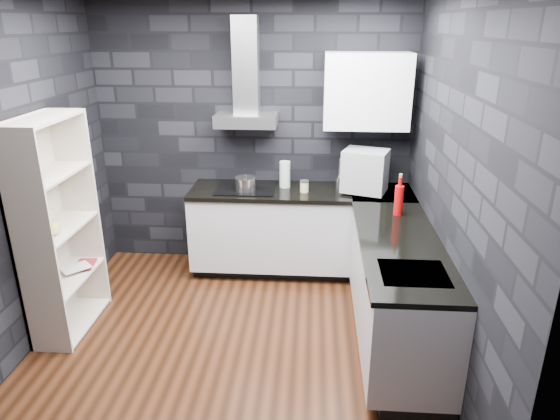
# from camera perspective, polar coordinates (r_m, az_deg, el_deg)

# --- Properties ---
(ground) EXTENTS (3.20, 3.20, 0.00)m
(ground) POSITION_cam_1_polar(r_m,az_deg,el_deg) (4.24, -5.33, -14.83)
(ground) COLOR #3D1E0F
(wall_back) EXTENTS (3.20, 0.05, 2.70)m
(wall_back) POSITION_cam_1_polar(r_m,az_deg,el_deg) (5.18, -2.98, 8.32)
(wall_back) COLOR black
(wall_back) RESTS_ON ground
(wall_front) EXTENTS (3.20, 0.05, 2.70)m
(wall_front) POSITION_cam_1_polar(r_m,az_deg,el_deg) (2.18, -13.33, -10.40)
(wall_front) COLOR black
(wall_front) RESTS_ON ground
(wall_left) EXTENTS (0.05, 3.20, 2.70)m
(wall_left) POSITION_cam_1_polar(r_m,az_deg,el_deg) (4.22, -28.34, 2.96)
(wall_left) COLOR black
(wall_left) RESTS_ON ground
(wall_right) EXTENTS (0.05, 3.20, 2.70)m
(wall_right) POSITION_cam_1_polar(r_m,az_deg,el_deg) (3.71, 19.52, 2.12)
(wall_right) COLOR black
(wall_right) RESTS_ON ground
(toekick_back) EXTENTS (2.18, 0.50, 0.10)m
(toekick_back) POSITION_cam_1_polar(r_m,az_deg,el_deg) (5.32, 2.30, -6.26)
(toekick_back) COLOR black
(toekick_back) RESTS_ON ground
(toekick_right) EXTENTS (0.50, 1.78, 0.10)m
(toekick_right) POSITION_cam_1_polar(r_m,az_deg,el_deg) (4.31, 13.32, -13.92)
(toekick_right) COLOR black
(toekick_right) RESTS_ON ground
(counter_back_cab) EXTENTS (2.20, 0.60, 0.76)m
(counter_back_cab) POSITION_cam_1_polar(r_m,az_deg,el_deg) (5.10, 2.35, -2.15)
(counter_back_cab) COLOR silver
(counter_back_cab) RESTS_ON ground
(counter_right_cab) EXTENTS (0.60, 1.80, 0.76)m
(counter_right_cab) POSITION_cam_1_polar(r_m,az_deg,el_deg) (4.08, 13.25, -8.94)
(counter_right_cab) COLOR silver
(counter_right_cab) RESTS_ON ground
(counter_back_top) EXTENTS (2.20, 0.62, 0.04)m
(counter_back_top) POSITION_cam_1_polar(r_m,az_deg,el_deg) (4.95, 2.42, 2.08)
(counter_back_top) COLOR black
(counter_back_top) RESTS_ON counter_back_cab
(counter_right_top) EXTENTS (0.62, 1.80, 0.04)m
(counter_right_top) POSITION_cam_1_polar(r_m,az_deg,el_deg) (3.90, 13.58, -3.81)
(counter_right_top) COLOR black
(counter_right_top) RESTS_ON counter_right_cab
(counter_corner_top) EXTENTS (0.62, 0.62, 0.04)m
(counter_corner_top) POSITION_cam_1_polar(r_m,az_deg,el_deg) (5.00, 11.62, 1.87)
(counter_corner_top) COLOR black
(counter_corner_top) RESTS_ON counter_right_cab
(hood_body) EXTENTS (0.60, 0.34, 0.12)m
(hood_body) POSITION_cam_1_polar(r_m,az_deg,el_deg) (4.96, -3.88, 10.21)
(hood_body) COLOR #AEAEB3
(hood_body) RESTS_ON wall_back
(hood_chimney) EXTENTS (0.24, 0.20, 0.90)m
(hood_chimney) POSITION_cam_1_polar(r_m,az_deg,el_deg) (4.96, -3.92, 16.16)
(hood_chimney) COLOR #AEAEB3
(hood_chimney) RESTS_ON hood_body
(upper_cabinet) EXTENTS (0.80, 0.35, 0.70)m
(upper_cabinet) POSITION_cam_1_polar(r_m,az_deg,el_deg) (4.89, 9.88, 13.25)
(upper_cabinet) COLOR white
(upper_cabinet) RESTS_ON wall_back
(cooktop) EXTENTS (0.58, 0.50, 0.01)m
(cooktop) POSITION_cam_1_polar(r_m,az_deg,el_deg) (4.99, -3.90, 2.54)
(cooktop) COLOR black
(cooktop) RESTS_ON counter_back_top
(sink_rim) EXTENTS (0.44, 0.40, 0.01)m
(sink_rim) POSITION_cam_1_polar(r_m,az_deg,el_deg) (3.45, 15.03, -7.02)
(sink_rim) COLOR #AEAEB3
(sink_rim) RESTS_ON counter_right_top
(pot) EXTENTS (0.23, 0.23, 0.12)m
(pot) POSITION_cam_1_polar(r_m,az_deg,el_deg) (4.89, -3.96, 2.94)
(pot) COLOR silver
(pot) RESTS_ON cooktop
(glass_vase) EXTENTS (0.13, 0.13, 0.26)m
(glass_vase) POSITION_cam_1_polar(r_m,az_deg,el_deg) (5.00, 0.56, 4.10)
(glass_vase) COLOR silver
(glass_vase) RESTS_ON counter_back_top
(storage_jar) EXTENTS (0.10, 0.10, 0.10)m
(storage_jar) POSITION_cam_1_polar(r_m,az_deg,el_deg) (4.87, 2.79, 2.65)
(storage_jar) COLOR beige
(storage_jar) RESTS_ON counter_back_top
(utensil_crock) EXTENTS (0.12, 0.12, 0.12)m
(utensil_crock) POSITION_cam_1_polar(r_m,az_deg,el_deg) (4.98, 6.92, 3.04)
(utensil_crock) COLOR silver
(utensil_crock) RESTS_ON counter_back_top
(appliance_garage) EXTENTS (0.48, 0.43, 0.40)m
(appliance_garage) POSITION_cam_1_polar(r_m,az_deg,el_deg) (4.85, 9.70, 4.44)
(appliance_garage) COLOR #9FA2A6
(appliance_garage) RESTS_ON counter_back_top
(red_bottle) EXTENTS (0.08, 0.08, 0.26)m
(red_bottle) POSITION_cam_1_polar(r_m,az_deg,el_deg) (4.38, 13.40, 1.08)
(red_bottle) COLOR #AF0709
(red_bottle) RESTS_ON counter_right_top
(bookshelf) EXTENTS (0.46, 0.84, 1.80)m
(bookshelf) POSITION_cam_1_polar(r_m,az_deg,el_deg) (4.40, -23.98, -1.94)
(bookshelf) COLOR beige
(bookshelf) RESTS_ON ground
(fruit_bowl) EXTENTS (0.26, 0.26, 0.05)m
(fruit_bowl) POSITION_cam_1_polar(r_m,az_deg,el_deg) (4.28, -24.80, -2.13)
(fruit_bowl) COLOR white
(fruit_bowl) RESTS_ON bookshelf
(book_red) EXTENTS (0.16, 0.04, 0.22)m
(book_red) POSITION_cam_1_polar(r_m,az_deg,el_deg) (4.68, -22.48, -4.73)
(book_red) COLOR maroon
(book_red) RESTS_ON bookshelf
(book_second) EXTENTS (0.13, 0.13, 0.23)m
(book_second) POSITION_cam_1_polar(r_m,az_deg,el_deg) (4.66, -22.82, -4.64)
(book_second) COLOR #B2B2B2
(book_second) RESTS_ON bookshelf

